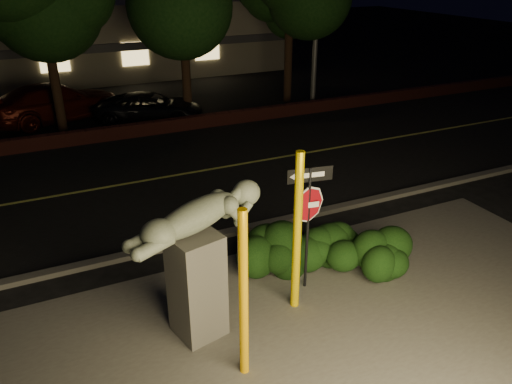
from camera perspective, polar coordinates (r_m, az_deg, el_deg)
ground at (r=18.34m, az=-12.42°, el=5.08°), size 90.00×90.00×0.00m
patio at (r=9.21m, az=4.77°, el=-16.27°), size 14.00×6.00×0.02m
road at (r=15.61m, az=-9.80°, el=1.76°), size 80.00×8.00×0.01m
lane_marking at (r=15.61m, az=-9.81°, el=1.80°), size 80.00×0.12×0.00m
curb at (r=12.07m, az=-4.38°, el=-4.95°), size 80.00×0.25×0.12m
brick_wall at (r=19.47m, az=-13.40°, el=6.92°), size 40.00×0.35×0.50m
parking_lot at (r=24.95m, az=-16.30°, el=9.95°), size 40.00×12.00×0.01m
building at (r=32.38m, az=-19.35°, el=16.46°), size 22.00×10.20×4.00m
yellow_pole_left at (r=7.65m, az=-1.44°, el=-11.90°), size 0.15×0.15×2.96m
yellow_pole_right at (r=9.05m, az=4.72°, el=-4.80°), size 0.16×0.16×3.18m
signpost at (r=9.48m, az=6.05°, el=-1.48°), size 0.88×0.18×2.62m
sculpture at (r=8.42m, az=-6.74°, el=-6.86°), size 2.50×1.18×2.68m
hedge_center at (r=10.60m, az=3.57°, el=-6.41°), size 2.33×1.60×1.11m
hedge_right at (r=10.97m, az=10.30°, el=-5.48°), size 1.79×0.99×1.16m
hedge_far_right at (r=10.87m, az=14.31°, el=-6.47°), size 1.66×1.16×1.08m
parked_car_darkred at (r=22.35m, az=-21.88°, el=9.51°), size 5.72×3.73×1.54m
parked_car_dark at (r=21.14m, az=-11.97°, el=9.44°), size 4.66×3.39×1.18m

